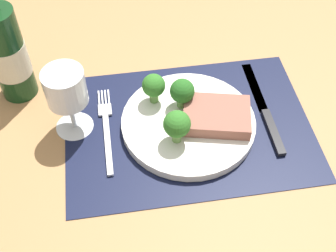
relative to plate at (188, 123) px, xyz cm
name	(u,v)px	position (x,y,z in cm)	size (l,w,h in cm)	color
ground_plane	(188,132)	(0.00, 0.00, -2.60)	(140.00, 110.00, 3.00)	#996D42
placemat	(188,126)	(0.00, 0.00, -0.95)	(43.16, 30.60, 0.30)	black
plate	(188,123)	(0.00, 0.00, 0.00)	(23.46, 23.46, 1.60)	silver
steak	(216,116)	(4.74, -0.71, 1.95)	(11.47, 8.48, 2.29)	#8C5647
broccoli_near_fork	(182,92)	(-0.57, 3.58, 4.32)	(4.32, 4.32, 5.86)	#5B8942
broccoli_center	(177,125)	(-2.76, -3.98, 4.77)	(4.54, 4.54, 6.40)	#6B994C
broccoli_near_steak	(154,86)	(-5.30, 5.53, 4.45)	(4.12, 4.12, 5.90)	#5B8942
fork	(107,128)	(-14.30, 1.42, -0.55)	(2.40, 19.20, 0.50)	silver
knife	(266,113)	(14.32, 0.53, -0.50)	(1.80, 23.00, 0.80)	black
wine_bottle	(7,52)	(-29.77, 13.55, 8.61)	(6.67, 6.67, 28.67)	#143819
wine_glass	(66,91)	(-19.83, 3.11, 7.94)	(6.85, 6.85, 12.99)	silver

